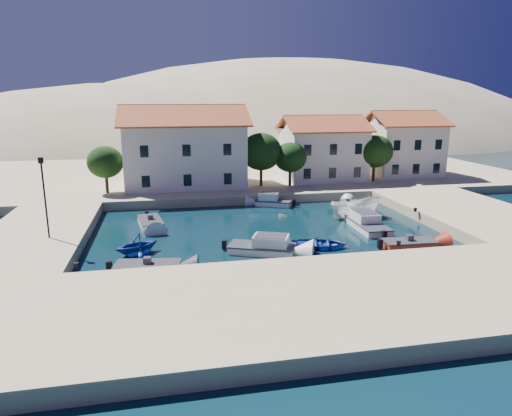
# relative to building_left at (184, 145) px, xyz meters

# --- Properties ---
(ground) EXTENTS (400.00, 400.00, 0.00)m
(ground) POSITION_rel_building_left_xyz_m (6.00, -28.00, -5.94)
(ground) COLOR black
(ground) RESTS_ON ground
(quay_south) EXTENTS (52.00, 12.00, 1.00)m
(quay_south) POSITION_rel_building_left_xyz_m (6.00, -34.00, -5.44)
(quay_south) COLOR #CAAF8A
(quay_south) RESTS_ON ground
(quay_east) EXTENTS (11.00, 20.00, 1.00)m
(quay_east) POSITION_rel_building_left_xyz_m (26.50, -18.00, -5.44)
(quay_east) COLOR #CAAF8A
(quay_east) RESTS_ON ground
(quay_west) EXTENTS (8.00, 20.00, 1.00)m
(quay_west) POSITION_rel_building_left_xyz_m (-13.00, -18.00, -5.44)
(quay_west) COLOR #CAAF8A
(quay_west) RESTS_ON ground
(quay_north) EXTENTS (80.00, 36.00, 1.00)m
(quay_north) POSITION_rel_building_left_xyz_m (8.00, 10.00, -5.44)
(quay_north) COLOR #CAAF8A
(quay_north) RESTS_ON ground
(hills) EXTENTS (254.00, 176.00, 99.00)m
(hills) POSITION_rel_building_left_xyz_m (26.64, 95.62, -29.34)
(hills) COLOR tan
(hills) RESTS_ON ground
(building_left) EXTENTS (14.70, 9.45, 9.70)m
(building_left) POSITION_rel_building_left_xyz_m (0.00, 0.00, 0.00)
(building_left) COLOR silver
(building_left) RESTS_ON quay_north
(building_mid) EXTENTS (10.50, 8.40, 8.30)m
(building_mid) POSITION_rel_building_left_xyz_m (18.00, 1.00, -0.71)
(building_mid) COLOR silver
(building_mid) RESTS_ON quay_north
(building_right) EXTENTS (9.45, 8.40, 8.80)m
(building_right) POSITION_rel_building_left_xyz_m (30.00, 2.00, -0.46)
(building_right) COLOR silver
(building_right) RESTS_ON quay_north
(trees) EXTENTS (37.30, 5.30, 6.45)m
(trees) POSITION_rel_building_left_xyz_m (10.51, -2.54, -1.10)
(trees) COLOR #382314
(trees) RESTS_ON quay_north
(lamppost) EXTENTS (0.35, 0.25, 6.22)m
(lamppost) POSITION_rel_building_left_xyz_m (-11.50, -20.00, -1.18)
(lamppost) COLOR black
(lamppost) RESTS_ON quay_west
(bollards) EXTENTS (29.36, 9.56, 0.30)m
(bollards) POSITION_rel_building_left_xyz_m (8.80, -24.13, -4.79)
(bollards) COLOR black
(bollards) RESTS_ON ground
(motorboat_grey_sw) EXTENTS (4.62, 2.57, 1.25)m
(motorboat_grey_sw) POSITION_rel_building_left_xyz_m (-3.94, -26.24, -5.64)
(motorboat_grey_sw) COLOR #37373D
(motorboat_grey_sw) RESTS_ON ground
(cabin_cruiser_south) EXTENTS (5.45, 3.93, 1.60)m
(cabin_cruiser_south) POSITION_rel_building_left_xyz_m (4.48, -23.94, -5.46)
(cabin_cruiser_south) COLOR white
(cabin_cruiser_south) RESTS_ON ground
(rowboat_south) EXTENTS (4.99, 4.13, 0.89)m
(rowboat_south) POSITION_rel_building_left_xyz_m (9.20, -23.60, -5.94)
(rowboat_south) COLOR navy
(rowboat_south) RESTS_ON ground
(motorboat_red_se) EXTENTS (4.22, 2.01, 1.25)m
(motorboat_red_se) POSITION_rel_building_left_xyz_m (16.11, -25.06, -5.64)
(motorboat_red_se) COLOR maroon
(motorboat_red_se) RESTS_ON ground
(cabin_cruiser_east) EXTENTS (2.46, 5.78, 1.60)m
(cabin_cruiser_east) POSITION_rel_building_left_xyz_m (15.21, -19.48, -5.46)
(cabin_cruiser_east) COLOR white
(cabin_cruiser_east) RESTS_ON ground
(boat_east) EXTENTS (5.78, 2.88, 2.14)m
(boat_east) POSITION_rel_building_left_xyz_m (15.73, -15.50, -5.94)
(boat_east) COLOR white
(boat_east) RESTS_ON ground
(motorboat_white_ne) EXTENTS (2.94, 3.88, 1.25)m
(motorboat_white_ne) POSITION_rel_building_left_xyz_m (16.48, -11.66, -5.64)
(motorboat_white_ne) COLOR white
(motorboat_white_ne) RESTS_ON ground
(rowboat_west) EXTENTS (4.26, 4.07, 1.75)m
(rowboat_west) POSITION_rel_building_left_xyz_m (-4.84, -22.30, -5.94)
(rowboat_west) COLOR navy
(rowboat_west) RESTS_ON ground
(motorboat_white_west) EXTENTS (2.58, 4.58, 1.25)m
(motorboat_white_west) POSITION_rel_building_left_xyz_m (-4.01, -14.46, -5.64)
(motorboat_white_west) COLOR white
(motorboat_white_west) RESTS_ON ground
(cabin_cruiser_north) EXTENTS (4.23, 3.16, 1.60)m
(cabin_cruiser_north) POSITION_rel_building_left_xyz_m (8.99, -9.00, -5.46)
(cabin_cruiser_north) COLOR white
(cabin_cruiser_north) RESTS_ON ground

